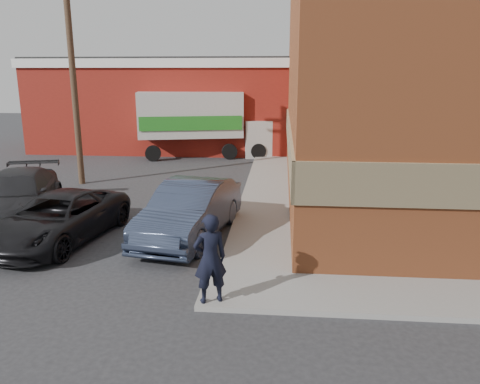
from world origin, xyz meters
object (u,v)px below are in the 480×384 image
(utility_pole, at_px, (73,72))
(sedan, at_px, (190,210))
(man, at_px, (210,259))
(suv_a, at_px, (58,218))
(warehouse, at_px, (171,103))
(suv_b, at_px, (17,196))
(box_truck, at_px, (203,120))
(brick_building, at_px, (474,73))

(utility_pole, xyz_separation_m, sedan, (6.08, -6.40, -3.93))
(man, height_order, suv_a, man)
(warehouse, xyz_separation_m, suv_a, (0.90, -18.07, -2.13))
(suv_b, relative_size, box_truck, 0.68)
(man, bearing_deg, brick_building, -152.84)
(warehouse, distance_m, utility_pole, 11.27)
(sedan, bearing_deg, box_truck, 108.06)
(brick_building, bearing_deg, sedan, -147.17)
(suv_a, bearing_deg, brick_building, 36.77)
(brick_building, height_order, suv_b, brick_building)
(utility_pole, relative_size, box_truck, 1.15)
(sedan, distance_m, suv_b, 6.20)
(warehouse, xyz_separation_m, man, (5.80, -21.55, -1.75))
(brick_building, distance_m, suv_a, 15.84)
(brick_building, height_order, warehouse, brick_building)
(utility_pole, distance_m, box_truck, 8.71)
(utility_pole, xyz_separation_m, man, (7.30, -10.55, -3.69))
(suv_a, bearing_deg, box_truck, 92.07)
(man, xyz_separation_m, box_truck, (-3.10, 17.71, 1.07))
(suv_a, xyz_separation_m, suv_b, (-2.37, 1.99, 0.08))
(brick_building, bearing_deg, man, -129.51)
(sedan, distance_m, suv_a, 3.74)
(suv_a, relative_size, suv_b, 0.93)
(man, relative_size, suv_b, 0.35)
(brick_building, relative_size, suv_a, 3.70)
(suv_b, bearing_deg, box_truck, 55.97)
(warehouse, height_order, man, warehouse)
(brick_building, relative_size, man, 9.73)
(utility_pole, bearing_deg, suv_a, -71.27)
(suv_a, distance_m, suv_b, 3.10)
(suv_b, xyz_separation_m, box_truck, (4.18, 12.24, 1.36))
(suv_a, bearing_deg, suv_b, 149.25)
(warehouse, bearing_deg, box_truck, -54.84)
(sedan, bearing_deg, brick_building, 43.02)
(utility_pole, bearing_deg, suv_b, -89.72)
(sedan, relative_size, suv_b, 0.94)
(utility_pole, distance_m, sedan, 9.66)
(warehouse, xyz_separation_m, utility_pole, (-1.50, -11.00, 1.93))
(man, distance_m, suv_a, 6.02)
(sedan, bearing_deg, man, -63.40)
(man, bearing_deg, warehouse, -98.27)
(man, bearing_deg, suv_b, -60.27)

